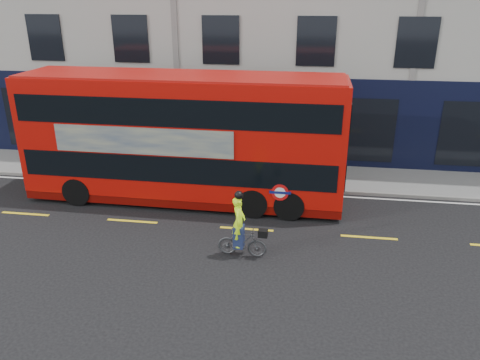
# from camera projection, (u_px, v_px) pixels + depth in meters

# --- Properties ---
(ground) EXTENTS (120.00, 120.00, 0.00)m
(ground) POSITION_uv_depth(u_px,v_px,m) (115.00, 242.00, 14.82)
(ground) COLOR black
(ground) RESTS_ON ground
(pavement) EXTENTS (60.00, 3.00, 0.12)m
(pavement) POSITION_uv_depth(u_px,v_px,m) (172.00, 170.00, 20.77)
(pavement) COLOR gray
(pavement) RESTS_ON ground
(kerb) EXTENTS (60.00, 0.12, 0.13)m
(kerb) POSITION_uv_depth(u_px,v_px,m) (162.00, 182.00, 19.39)
(kerb) COLOR slate
(kerb) RESTS_ON ground
(road_edge_line) EXTENTS (58.00, 0.10, 0.01)m
(road_edge_line) POSITION_uv_depth(u_px,v_px,m) (160.00, 186.00, 19.13)
(road_edge_line) COLOR silver
(road_edge_line) RESTS_ON ground
(lane_dashes) EXTENTS (58.00, 0.12, 0.01)m
(lane_dashes) POSITION_uv_depth(u_px,v_px,m) (132.00, 221.00, 16.19)
(lane_dashes) COLOR yellow
(lane_dashes) RESTS_ON ground
(bus) EXTENTS (11.75, 2.84, 4.72)m
(bus) POSITION_uv_depth(u_px,v_px,m) (184.00, 138.00, 17.12)
(bus) COLOR #B70D07
(bus) RESTS_ON ground
(cyclist) EXTENTS (1.51, 0.58, 2.10)m
(cyclist) POSITION_uv_depth(u_px,v_px,m) (241.00, 234.00, 13.82)
(cyclist) COLOR #414345
(cyclist) RESTS_ON ground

